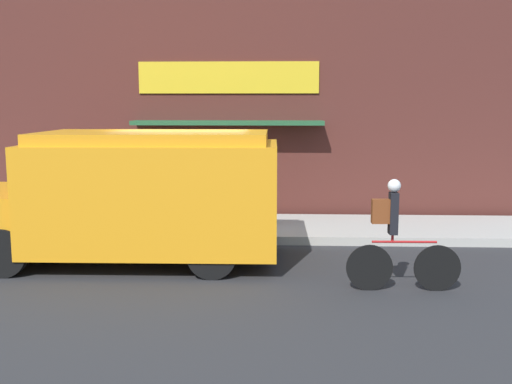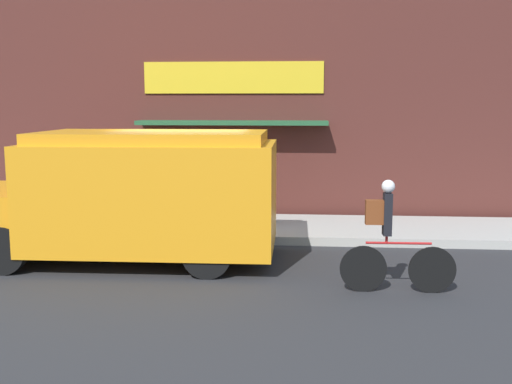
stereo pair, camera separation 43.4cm
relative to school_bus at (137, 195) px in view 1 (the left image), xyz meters
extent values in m
plane|color=#2B2B2D|center=(0.62, 1.34, -1.20)|extent=(70.00, 70.00, 0.00)
cube|color=#ADAAA3|center=(0.62, 2.59, -1.11)|extent=(28.00, 2.49, 0.17)
cube|color=#4C231E|center=(0.62, 4.11, 1.70)|extent=(15.26, 0.18, 5.80)
cube|color=gold|center=(1.28, 4.00, 2.20)|extent=(4.25, 0.05, 0.74)
cube|color=#235633|center=(1.28, 3.69, 1.15)|extent=(4.46, 0.65, 0.10)
cube|color=orange|center=(0.34, 0.00, 0.00)|extent=(4.26, 2.33, 1.84)
cube|color=orange|center=(-2.39, -0.03, -0.41)|extent=(1.26, 2.11, 1.01)
cube|color=orange|center=(0.34, 0.00, 1.02)|extent=(3.92, 2.15, 0.19)
cube|color=red|center=(-0.84, 1.38, 0.09)|extent=(0.03, 0.44, 0.44)
cylinder|color=black|center=(-1.98, 0.95, -0.80)|extent=(0.80, 0.27, 0.80)
cylinder|color=black|center=(-1.95, -1.00, -0.80)|extent=(0.80, 0.27, 0.80)
cylinder|color=black|center=(1.41, 1.00, -0.80)|extent=(0.80, 0.27, 0.80)
cylinder|color=black|center=(1.43, -0.96, -0.80)|extent=(0.80, 0.27, 0.80)
cylinder|color=black|center=(4.88, -1.47, -0.85)|extent=(0.70, 0.05, 0.70)
cylinder|color=black|center=(3.87, -1.49, -0.85)|extent=(0.70, 0.05, 0.70)
cylinder|color=red|center=(4.38, -1.48, -0.45)|extent=(0.96, 0.05, 0.04)
cylinder|color=red|center=(4.20, -1.48, -0.39)|extent=(0.04, 0.04, 0.12)
cube|color=black|center=(4.20, -1.48, -0.01)|extent=(0.12, 0.20, 0.62)
sphere|color=white|center=(4.20, -1.48, 0.40)|extent=(0.19, 0.19, 0.19)
cube|color=brown|center=(4.01, -1.49, 0.02)|extent=(0.26, 0.14, 0.36)
cylinder|color=slate|center=(1.79, 2.59, -0.65)|extent=(0.48, 0.48, 0.73)
cylinder|color=black|center=(1.79, 2.59, -0.27)|extent=(0.49, 0.49, 0.04)
camera|label=1|loc=(2.53, -10.28, 1.59)|focal=42.00mm
camera|label=2|loc=(2.97, -10.25, 1.59)|focal=42.00mm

